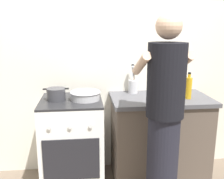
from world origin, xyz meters
TOP-DOWN VIEW (x-y plane):
  - back_wall at (0.20, 0.50)m, footprint 3.20×0.10m
  - countertop at (0.55, 0.15)m, footprint 1.00×0.60m
  - stove_range at (-0.35, 0.15)m, footprint 0.60×0.62m
  - pot at (-0.49, 0.15)m, footprint 0.24×0.18m
  - mixing_bowl at (-0.21, 0.14)m, footprint 0.30×0.30m
  - utensil_crock at (0.30, 0.35)m, footprint 0.10×0.10m
  - spice_bottle at (0.50, 0.12)m, footprint 0.04×0.04m
  - oil_bottle at (0.80, 0.07)m, footprint 0.06×0.06m
  - person at (0.41, -0.41)m, footprint 0.41×0.50m

SIDE VIEW (x-z plane):
  - stove_range at x=-0.35m, z-range 0.00..0.90m
  - countertop at x=0.55m, z-range 0.00..0.90m
  - person at x=0.41m, z-range 0.01..1.71m
  - spice_bottle at x=0.50m, z-range 0.90..0.98m
  - mixing_bowl at x=-0.21m, z-range 0.90..0.99m
  - pot at x=-0.49m, z-range 0.90..1.02m
  - utensil_crock at x=0.30m, z-range 0.84..1.16m
  - oil_bottle at x=0.80m, z-range 0.88..1.14m
  - back_wall at x=0.20m, z-range 0.00..2.50m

